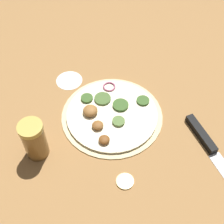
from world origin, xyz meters
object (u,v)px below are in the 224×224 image
loose_cap (125,181)px  pizza (111,114)px  knife (209,145)px  spice_jar (34,140)px

loose_cap → pizza: bearing=-168.5°
pizza → loose_cap: (0.19, 0.04, -0.00)m
pizza → knife: pizza is taller
pizza → loose_cap: 0.19m
knife → loose_cap: bearing=-88.4°
knife → loose_cap: knife is taller
spice_jar → pizza: bearing=124.3°
knife → pizza: bearing=-134.7°
pizza → spice_jar: size_ratio=2.50×
spice_jar → loose_cap: spice_jar is taller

